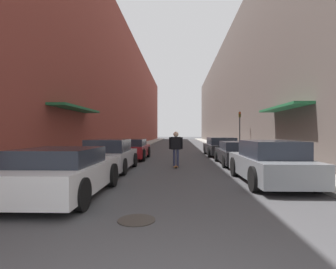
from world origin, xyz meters
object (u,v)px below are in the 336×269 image
parked_car_right_1 (237,153)px  skateboarder (176,145)px  parked_car_right_0 (269,163)px  manhole_cover (137,220)px  parked_car_left_2 (132,149)px  traffic_light (240,127)px  parked_car_right_2 (221,147)px  parked_car_left_0 (63,172)px  parked_car_left_1 (110,156)px

parked_car_right_1 → skateboarder: (-3.10, -1.20, 0.46)m
parked_car_right_0 → manhole_cover: parked_car_right_0 is taller
parked_car_left_2 → traffic_light: bearing=34.6°
skateboarder → traffic_light: (5.01, 9.06, 1.08)m
parked_car_right_0 → parked_car_right_2: (-0.00, 10.04, -0.03)m
parked_car_left_2 → skateboarder: skateboarder is taller
parked_car_right_0 → skateboarder: (-3.06, 3.74, 0.37)m
parked_car_left_2 → parked_car_right_1: 6.37m
parked_car_right_2 → parked_car_left_0: bearing=-115.9°
parked_car_left_1 → parked_car_right_1: size_ratio=0.92×
parked_car_left_0 → parked_car_left_2: bearing=89.8°
parked_car_right_2 → parked_car_right_1: bearing=-89.6°
parked_car_left_1 → parked_car_right_0: bearing=-23.5°
traffic_light → parked_car_left_2: bearing=-145.4°
parked_car_left_1 → parked_car_right_1: 6.39m
parked_car_right_0 → traffic_light: 13.03m
parked_car_left_2 → parked_car_right_0: bearing=-52.0°
parked_car_right_1 → parked_car_right_2: bearing=90.4°
parked_car_left_1 → parked_car_left_2: 4.88m
parked_car_left_0 → parked_car_right_2: 13.40m
parked_car_right_2 → skateboarder: 7.02m
parked_car_right_0 → manhole_cover: size_ratio=6.06×
parked_car_left_1 → parked_car_right_0: 6.42m
manhole_cover → traffic_light: traffic_light is taller
parked_car_left_0 → parked_car_right_2: bearing=64.1°
parked_car_right_2 → manhole_cover: size_ratio=6.50×
parked_car_right_0 → parked_car_right_2: 10.04m
skateboarder → traffic_light: size_ratio=0.53×
parked_car_left_0 → skateboarder: skateboarder is taller
parked_car_left_2 → parked_car_right_0: (5.82, -7.44, 0.05)m
parked_car_right_0 → skateboarder: 4.85m
parked_car_right_2 → parked_car_left_2: bearing=-156.0°
parked_car_left_2 → traffic_light: (7.77, 5.35, 1.50)m
parked_car_left_1 → parked_car_right_2: bearing=51.7°
parked_car_left_2 → parked_car_right_1: parked_car_left_2 is taller
parked_car_right_2 → manhole_cover: 14.27m
parked_car_left_2 → manhole_cover: 11.39m
parked_car_left_1 → parked_car_right_1: bearing=21.8°
parked_car_left_2 → skateboarder: 4.64m
skateboarder → parked_car_left_1: bearing=-157.5°
parked_car_left_0 → parked_car_left_2: size_ratio=1.02×
parked_car_right_0 → skateboarder: skateboarder is taller
manhole_cover → parked_car_right_1: bearing=66.8°
parked_car_right_1 → parked_car_right_2: size_ratio=0.95×
parked_car_left_0 → parked_car_left_2: 9.46m
parked_car_right_0 → parked_car_right_1: (0.04, 4.94, -0.09)m
parked_car_left_1 → skateboarder: skateboarder is taller
skateboarder → manhole_cover: skateboarder is taller
parked_car_left_1 → traffic_light: (7.84, 10.23, 1.47)m
parked_car_right_1 → parked_car_right_2: parked_car_right_2 is taller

